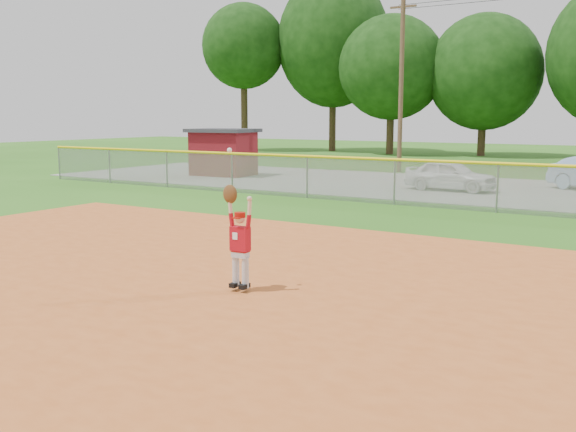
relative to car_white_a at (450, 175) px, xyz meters
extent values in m
plane|color=#295E15|center=(2.97, -14.81, -0.63)|extent=(120.00, 120.00, 0.00)
cube|color=#B15220|center=(2.97, -17.81, -0.61)|extent=(24.00, 16.00, 0.04)
cube|color=gray|center=(2.97, 1.19, -0.61)|extent=(44.00, 10.00, 0.03)
imported|color=white|center=(0.00, 0.00, 0.00)|extent=(3.59, 1.63, 1.20)
cube|color=#5B0D12|center=(-11.54, 0.55, 0.44)|extent=(2.88, 2.26, 2.13)
cube|color=#333338|center=(-11.54, 0.55, 1.59)|extent=(3.25, 2.62, 0.17)
cube|color=gray|center=(2.97, -4.81, 0.12)|extent=(40.00, 0.03, 1.50)
cylinder|color=yellow|center=(2.97, -4.81, 0.87)|extent=(40.00, 0.10, 0.10)
cylinder|color=gray|center=(-17.03, -4.81, 0.12)|extent=(0.06, 0.06, 1.50)
cylinder|color=gray|center=(-13.69, -4.81, 0.12)|extent=(0.06, 0.06, 1.50)
cylinder|color=gray|center=(-10.36, -4.81, 0.12)|extent=(0.06, 0.06, 1.50)
cylinder|color=gray|center=(-7.03, -4.81, 0.12)|extent=(0.06, 0.06, 1.50)
cylinder|color=gray|center=(-3.69, -4.81, 0.12)|extent=(0.06, 0.06, 1.50)
cylinder|color=gray|center=(-0.36, -4.81, 0.12)|extent=(0.06, 0.06, 1.50)
cylinder|color=gray|center=(2.97, -4.81, 0.12)|extent=(0.06, 0.06, 1.50)
cylinder|color=#4C3823|center=(-5.03, 7.19, 3.87)|extent=(0.24, 0.24, 9.00)
cube|color=#4C3823|center=(-5.03, 7.19, 7.77)|extent=(1.40, 0.10, 0.10)
cylinder|color=#422D1C|center=(-24.28, 20.20, 2.31)|extent=(0.56, 0.56, 5.87)
ellipsoid|color=#193F0F|center=(-24.28, 20.20, 8.04)|extent=(6.95, 6.95, 7.05)
cylinder|color=#422D1C|center=(-17.64, 23.59, 2.42)|extent=(0.56, 0.56, 6.10)
ellipsoid|color=#193F0F|center=(-17.64, 23.59, 8.38)|extent=(9.19, 9.19, 10.85)
cylinder|color=#422D1C|center=(-11.65, 21.71, 1.59)|extent=(0.56, 0.56, 4.43)
ellipsoid|color=#193F0F|center=(-11.65, 21.71, 5.92)|extent=(8.01, 8.01, 7.88)
cylinder|color=#422D1C|center=(-5.10, 23.36, 1.43)|extent=(0.56, 0.56, 4.11)
ellipsoid|color=#193F0F|center=(-5.10, 23.36, 5.44)|extent=(8.19, 8.19, 8.39)
cylinder|color=silver|center=(1.51, -16.21, -0.26)|extent=(0.12, 0.12, 0.53)
cylinder|color=silver|center=(1.70, -16.21, -0.26)|extent=(0.12, 0.12, 0.53)
cube|color=black|center=(1.51, -16.24, -0.49)|extent=(0.11, 0.21, 0.07)
cube|color=black|center=(1.70, -16.24, -0.49)|extent=(0.11, 0.21, 0.07)
cube|color=silver|center=(1.60, -16.21, 0.03)|extent=(0.28, 0.16, 0.11)
cube|color=maroon|center=(1.60, -16.21, 0.10)|extent=(0.29, 0.17, 0.04)
cube|color=#A10B18|center=(1.60, -16.21, 0.30)|extent=(0.32, 0.18, 0.40)
cube|color=white|center=(1.57, -16.30, 0.35)|extent=(0.10, 0.01, 0.12)
sphere|color=beige|center=(1.60, -16.21, 0.64)|extent=(0.18, 0.18, 0.18)
cylinder|color=#9A1309|center=(1.60, -16.21, 0.69)|extent=(0.19, 0.19, 0.08)
cube|color=#9A1309|center=(1.61, -16.30, 0.65)|extent=(0.14, 0.11, 0.02)
cylinder|color=#A10B18|center=(1.44, -16.21, 0.60)|extent=(0.10, 0.08, 0.22)
cylinder|color=beige|center=(1.42, -16.21, 0.82)|extent=(0.08, 0.07, 0.24)
ellipsoid|color=#4C2D14|center=(1.42, -16.21, 1.02)|extent=(0.28, 0.13, 0.32)
sphere|color=white|center=(1.42, -16.21, 1.74)|extent=(0.08, 0.08, 0.08)
cylinder|color=#A10B18|center=(1.77, -16.20, 0.60)|extent=(0.10, 0.08, 0.22)
cylinder|color=beige|center=(1.79, -16.20, 0.82)|extent=(0.08, 0.07, 0.24)
sphere|color=beige|center=(1.79, -16.20, 0.97)|extent=(0.09, 0.09, 0.08)
camera|label=1|loc=(7.71, -24.61, 2.29)|focal=40.00mm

